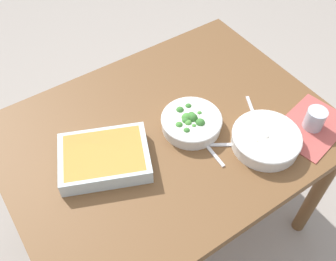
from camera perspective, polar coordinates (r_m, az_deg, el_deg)
ground_plane at (r=2.04m, az=-0.00°, el=-13.41°), size 6.00×6.00×0.00m
dining_table at (r=1.48m, az=-0.00°, el=-2.22°), size 1.20×0.90×0.74m
placemat at (r=1.52m, az=20.58°, el=0.58°), size 0.31×0.25×0.00m
stew_bowl at (r=1.39m, az=14.37°, el=-1.28°), size 0.25×0.25×0.06m
broccoli_bowl at (r=1.40m, az=3.48°, el=1.28°), size 0.22×0.22×0.07m
baking_dish at (r=1.31m, az=-9.47°, el=-3.91°), size 0.36×0.32×0.06m
drink_cup at (r=1.49m, az=20.96°, el=1.48°), size 0.07×0.07×0.08m
spoon_by_stew at (r=1.48m, az=12.81°, el=1.88°), size 0.10×0.16×0.01m
spoon_by_broccoli at (r=1.37m, az=5.55°, el=-1.95°), size 0.03×0.18×0.01m
fork_on_table at (r=1.38m, az=6.76°, el=-2.15°), size 0.16×0.11×0.01m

